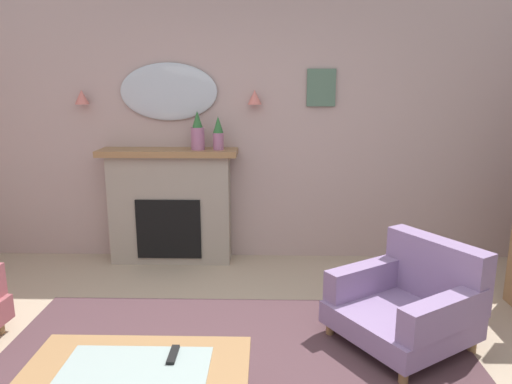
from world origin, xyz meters
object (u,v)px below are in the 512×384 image
Objects in this scene: wall_mirror at (169,92)px; coffee_table at (137,378)px; fireplace at (171,207)px; framed_picture at (321,88)px; mantel_vase_right at (198,133)px; tv_remote at (173,355)px; armchair_near_fireplace at (411,300)px; mantel_vase_left at (218,133)px; wall_sconce_left at (82,97)px; wall_sconce_right at (255,97)px.

wall_mirror is 3.03m from coffee_table.
fireplace is 3.78× the size of framed_picture.
mantel_vase_right is 2.70m from coffee_table.
armchair_near_fireplace reaches higher than tv_remote.
wall_sconce_left is at bearing 174.92° from mantel_vase_left.
framed_picture is at bearing 5.27° from wall_sconce_right.
armchair_near_fireplace is at bearing -29.35° from wall_sconce_left.
framed_picture is 0.33× the size of coffee_table.
fireplace is at bearing 174.61° from mantel_vase_right.
wall_mirror is 2.67× the size of framed_picture.
wall_mirror is 0.85× the size of armchair_near_fireplace.
wall_sconce_right is (0.85, -0.05, -0.05)m from wall_mirror.
wall_mirror is 6.86× the size of wall_sconce_right.
fireplace is at bearing 101.51° from tv_remote.
wall_sconce_right is at bearing 125.50° from armchair_near_fireplace.
framed_picture is (1.50, 0.15, 1.18)m from fireplace.
framed_picture reaches higher than mantel_vase_left.
armchair_near_fireplace is (1.49, 0.96, -0.15)m from tv_remote.
mantel_vase_right is 0.52m from wall_mirror.
wall_mirror is at bearing -179.62° from framed_picture.
mantel_vase_right is at bearing -171.47° from framed_picture.
fireplace is 9.71× the size of wall_sconce_left.
wall_mirror is at bearing 90.00° from fireplace.
armchair_near_fireplace reaches higher than coffee_table.
coffee_table is 1.96m from armchair_near_fireplace.
mantel_vase_right is 0.20m from mantel_vase_left.
mantel_vase_left reaches higher than tv_remote.
wall_sconce_right is (0.55, 0.12, 0.34)m from mantel_vase_right.
mantel_vase_right is at bearing -167.69° from wall_sconce_right.
wall_sconce_right is (0.35, 0.12, 0.34)m from mantel_vase_left.
mantel_vase_right reaches higher than mantel_vase_left.
wall_sconce_right reaches higher than mantel_vase_right.
tv_remote is at bearing -97.73° from wall_sconce_right.
mantel_vase_right reaches higher than coffee_table.
mantel_vase_right is 1.20m from wall_sconce_left.
wall_mirror is 1.50m from framed_picture.
fireplace is 1.91m from framed_picture.
armchair_near_fireplace is at bearing 32.94° from tv_remote.
framed_picture reaches higher than armchair_near_fireplace.
wall_mirror reaches higher than tv_remote.
tv_remote is at bearing -85.26° from mantel_vase_right.
framed_picture reaches higher than tv_remote.
tv_remote is (0.50, -2.47, -0.12)m from fireplace.
wall_sconce_right is 0.66m from framed_picture.
wall_sconce_left is 2.35m from framed_picture.
wall_sconce_right is 2.99m from coffee_table.
mantel_vase_right is 0.34× the size of coffee_table.
coffee_table is (0.34, -2.70, -1.33)m from wall_mirror.
mantel_vase_left is (0.50, -0.03, 0.75)m from fireplace.
mantel_vase_right is at bearing -5.39° from fireplace.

